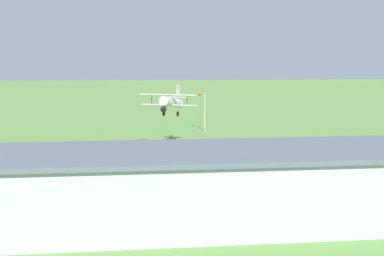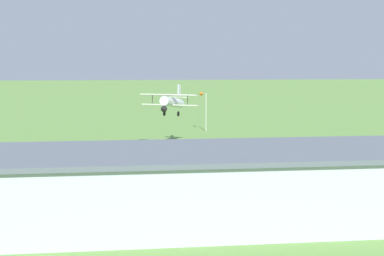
# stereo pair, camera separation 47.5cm
# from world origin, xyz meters

# --- Properties ---
(ground_plane) EXTENTS (400.00, 400.00, 0.00)m
(ground_plane) POSITION_xyz_m (0.00, 0.00, 0.00)
(ground_plane) COLOR #608C42
(hangar) EXTENTS (38.65, 12.45, 5.43)m
(hangar) POSITION_xyz_m (-1.36, 33.51, 2.73)
(hangar) COLOR #B7BCC6
(hangar) RESTS_ON ground_plane
(biplane) EXTENTS (7.57, 7.82, 3.97)m
(biplane) POSITION_xyz_m (3.04, -0.14, 6.07)
(biplane) COLOR silver
(car_yellow) EXTENTS (1.97, 4.62, 1.59)m
(car_yellow) POSITION_xyz_m (17.72, 21.37, 0.84)
(car_yellow) COLOR gold
(car_yellow) RESTS_ON ground_plane
(person_watching_takeoff) EXTENTS (0.53, 0.53, 1.62)m
(person_watching_takeoff) POSITION_xyz_m (-16.28, 18.03, 0.81)
(person_watching_takeoff) COLOR #33723F
(person_watching_takeoff) RESTS_ON ground_plane
(person_by_parked_cars) EXTENTS (0.54, 0.54, 1.57)m
(person_by_parked_cars) POSITION_xyz_m (16.75, 17.13, 0.78)
(person_by_parked_cars) COLOR beige
(person_by_parked_cars) RESTS_ON ground_plane
(windsock) EXTENTS (1.06, 1.30, 6.25)m
(windsock) POSITION_xyz_m (-2.45, -16.26, 5.49)
(windsock) COLOR silver
(windsock) RESTS_ON ground_plane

